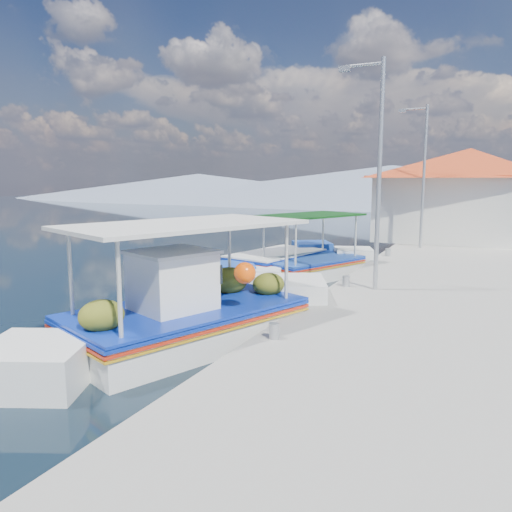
% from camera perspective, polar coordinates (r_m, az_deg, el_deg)
% --- Properties ---
extents(ground, '(160.00, 160.00, 0.00)m').
position_cam_1_polar(ground, '(13.80, -7.50, -5.69)').
color(ground, black).
rests_on(ground, ground).
extents(quay, '(5.00, 44.00, 0.50)m').
position_cam_1_polar(quay, '(17.51, 20.48, -2.21)').
color(quay, gray).
rests_on(quay, ground).
extents(bollards, '(0.20, 17.20, 0.30)m').
position_cam_1_polar(bollards, '(17.02, 13.27, -0.83)').
color(bollards, '#A5A8AD').
rests_on(bollards, quay).
extents(main_caique, '(4.52, 8.10, 2.86)m').
position_cam_1_polar(main_caique, '(10.63, -7.90, -7.07)').
color(main_caique, silver).
rests_on(main_caique, ground).
extents(caique_green_canopy, '(3.68, 6.09, 2.49)m').
position_cam_1_polar(caique_green_canopy, '(17.52, 6.24, -1.29)').
color(caique_green_canopy, silver).
rests_on(caique_green_canopy, ground).
extents(caique_blue_hull, '(2.97, 6.65, 1.21)m').
position_cam_1_polar(caique_blue_hull, '(18.12, 2.37, -1.04)').
color(caique_blue_hull, '#1B43A2').
rests_on(caique_blue_hull, ground).
extents(harbor_building, '(10.49, 10.49, 4.40)m').
position_cam_1_polar(harbor_building, '(26.19, 23.29, 6.71)').
color(harbor_building, silver).
rests_on(harbor_building, quay).
extents(lamp_post_near, '(1.21, 0.14, 6.00)m').
position_cam_1_polar(lamp_post_near, '(13.46, 13.70, 10.33)').
color(lamp_post_near, '#A5A8AD').
rests_on(lamp_post_near, quay).
extents(lamp_post_far, '(1.21, 0.14, 6.00)m').
position_cam_1_polar(lamp_post_far, '(22.34, 18.61, 9.47)').
color(lamp_post_far, '#A5A8AD').
rests_on(lamp_post_far, quay).
extents(mountain_ridge, '(171.40, 96.00, 5.50)m').
position_cam_1_polar(mountain_ridge, '(67.18, 25.14, 6.89)').
color(mountain_ridge, slate).
rests_on(mountain_ridge, ground).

